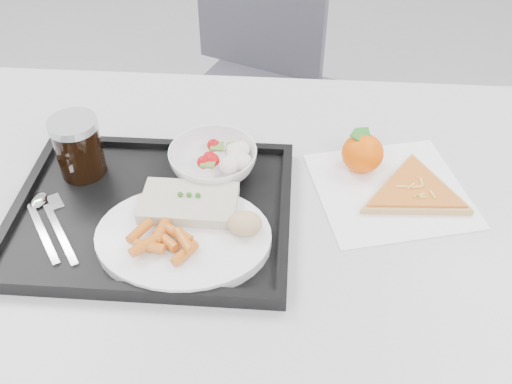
% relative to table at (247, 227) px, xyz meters
% --- Properties ---
extents(table, '(1.20, 0.80, 0.75)m').
position_rel_table_xyz_m(table, '(0.00, 0.00, 0.00)').
color(table, '#B9BABC').
rests_on(table, ground).
extents(chair, '(0.55, 0.56, 0.93)m').
position_rel_table_xyz_m(chair, '(-0.04, 0.82, -0.15)').
color(chair, '#3D3D45').
rests_on(chair, ground).
extents(tray, '(0.45, 0.35, 0.03)m').
position_rel_table_xyz_m(tray, '(-0.15, -0.05, 0.08)').
color(tray, black).
rests_on(tray, table).
extents(dinner_plate, '(0.27, 0.27, 0.02)m').
position_rel_table_xyz_m(dinner_plate, '(-0.09, -0.12, 0.09)').
color(dinner_plate, white).
rests_on(dinner_plate, tray).
extents(fish_fillet, '(0.15, 0.09, 0.03)m').
position_rel_table_xyz_m(fish_fillet, '(-0.09, -0.06, 0.11)').
color(fish_fillet, beige).
rests_on(fish_fillet, dinner_plate).
extents(bread_roll, '(0.07, 0.06, 0.03)m').
position_rel_table_xyz_m(bread_roll, '(0.01, -0.10, 0.12)').
color(bread_roll, '#E6C188').
rests_on(bread_roll, dinner_plate).
extents(salad_bowl, '(0.15, 0.15, 0.05)m').
position_rel_table_xyz_m(salad_bowl, '(-0.06, 0.05, 0.11)').
color(salad_bowl, white).
rests_on(salad_bowl, tray).
extents(cola_glass, '(0.08, 0.08, 0.11)m').
position_rel_table_xyz_m(cola_glass, '(-0.29, 0.04, 0.14)').
color(cola_glass, black).
rests_on(cola_glass, tray).
extents(cutlery, '(0.13, 0.16, 0.01)m').
position_rel_table_xyz_m(cutlery, '(-0.31, -0.09, 0.08)').
color(cutlery, silver).
rests_on(cutlery, tray).
extents(napkin, '(0.30, 0.30, 0.00)m').
position_rel_table_xyz_m(napkin, '(0.25, 0.04, 0.07)').
color(napkin, white).
rests_on(napkin, table).
extents(tangerine, '(0.09, 0.09, 0.07)m').
position_rel_table_xyz_m(tangerine, '(0.20, 0.10, 0.10)').
color(tangerine, orange).
rests_on(tangerine, napkin).
extents(pizza_slice, '(0.30, 0.30, 0.02)m').
position_rel_table_xyz_m(pizza_slice, '(0.29, 0.03, 0.08)').
color(pizza_slice, '#E2A169').
rests_on(pizza_slice, napkin).
extents(carrot_pile, '(0.11, 0.08, 0.02)m').
position_rel_table_xyz_m(carrot_pile, '(-0.11, -0.14, 0.11)').
color(carrot_pile, '#CF6116').
rests_on(carrot_pile, dinner_plate).
extents(salad_contents, '(0.09, 0.08, 0.03)m').
position_rel_table_xyz_m(salad_contents, '(-0.04, 0.05, 0.12)').
color(salad_contents, '#B30A0E').
rests_on(salad_contents, salad_bowl).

